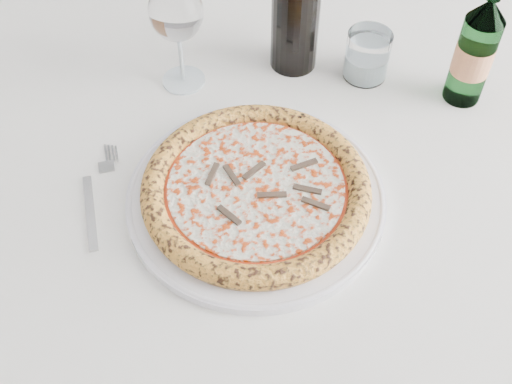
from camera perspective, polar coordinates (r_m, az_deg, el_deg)
floor at (r=1.62m, az=-3.62°, el=-14.83°), size 5.00×6.00×0.02m
dining_table at (r=1.04m, az=0.66°, el=0.45°), size 1.46×0.92×0.76m
plate at (r=0.90m, az=0.00°, el=-0.45°), size 0.36×0.36×0.02m
pizza at (r=0.88m, az=-0.00°, el=0.26°), size 0.32×0.32×0.03m
fork at (r=0.93m, az=-14.05°, el=-0.43°), size 0.06×0.18×0.00m
wine_glass at (r=1.00m, az=-7.11°, el=15.46°), size 0.08×0.08×0.18m
tumbler at (r=1.08m, az=9.83°, el=11.66°), size 0.07×0.07×0.08m
beer_bottle at (r=1.04m, az=18.93°, el=11.78°), size 0.06×0.06×0.23m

